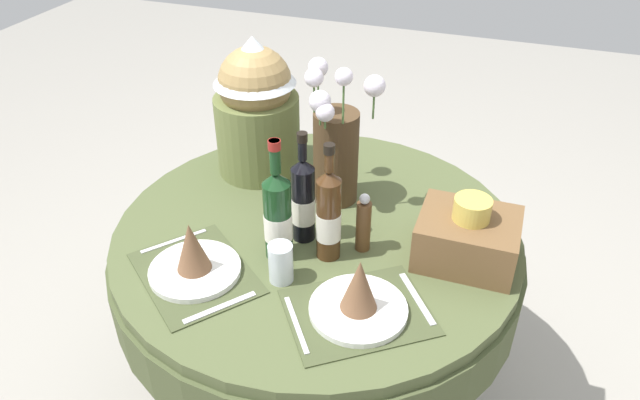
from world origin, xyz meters
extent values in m
plane|color=#9E998E|center=(0.00, 0.00, 0.00)|extent=(8.00, 8.00, 0.00)
cylinder|color=#4C5633|center=(0.00, 0.00, 0.71)|extent=(1.17, 1.17, 0.04)
cylinder|color=#464F2E|center=(0.00, 0.00, 0.61)|extent=(1.19, 1.19, 0.16)
cylinder|color=black|center=(0.00, 0.00, 0.36)|extent=(0.12, 0.12, 0.66)
cylinder|color=black|center=(0.00, 0.00, 0.01)|extent=(0.58, 0.58, 0.03)
cube|color=#41492B|center=(-0.23, -0.29, 0.73)|extent=(0.43, 0.42, 0.00)
cylinder|color=white|center=(-0.23, -0.29, 0.74)|extent=(0.24, 0.24, 0.02)
cone|color=brown|center=(-0.23, -0.29, 0.82)|extent=(0.09, 0.09, 0.14)
cube|color=silver|center=(-0.35, -0.20, 0.73)|extent=(0.13, 0.16, 0.00)
cube|color=silver|center=(-0.11, -0.39, 0.73)|extent=(0.13, 0.16, 0.00)
cube|color=#41492B|center=(0.21, -0.29, 0.73)|extent=(0.43, 0.41, 0.00)
cylinder|color=white|center=(0.21, -0.29, 0.74)|extent=(0.24, 0.24, 0.02)
cone|color=brown|center=(0.21, -0.29, 0.82)|extent=(0.09, 0.09, 0.14)
cube|color=silver|center=(0.08, -0.38, 0.73)|extent=(0.12, 0.16, 0.00)
cube|color=silver|center=(0.34, -0.20, 0.73)|extent=(0.12, 0.16, 0.00)
cylinder|color=#47331E|center=(0.00, 0.17, 0.87)|extent=(0.14, 0.14, 0.29)
sphere|color=silver|center=(-0.02, 0.09, 1.09)|extent=(0.06, 0.06, 0.06)
cylinder|color=#4C7038|center=(-0.02, 0.09, 1.04)|extent=(0.01, 0.01, 0.05)
sphere|color=silver|center=(0.11, 0.17, 1.12)|extent=(0.06, 0.06, 0.06)
cylinder|color=#4C7038|center=(0.11, 0.17, 1.06)|extent=(0.01, 0.01, 0.08)
sphere|color=silver|center=(-0.06, 0.15, 1.12)|extent=(0.05, 0.05, 0.05)
cylinder|color=#4C7038|center=(-0.06, 0.15, 1.06)|extent=(0.01, 0.01, 0.09)
sphere|color=silver|center=(-0.09, 0.26, 1.11)|extent=(0.06, 0.06, 0.06)
cylinder|color=#4C7038|center=(-0.09, 0.26, 1.05)|extent=(0.01, 0.01, 0.07)
sphere|color=silver|center=(0.04, 0.11, 1.15)|extent=(0.05, 0.05, 0.05)
cylinder|color=#4C7038|center=(0.04, 0.11, 1.08)|extent=(0.01, 0.01, 0.12)
sphere|color=silver|center=(0.00, 0.07, 1.07)|extent=(0.05, 0.05, 0.05)
cylinder|color=#4C7038|center=(0.00, 0.07, 1.03)|extent=(0.01, 0.01, 0.03)
cylinder|color=black|center=(-0.02, -0.05, 0.84)|extent=(0.06, 0.06, 0.22)
cylinder|color=silver|center=(-0.02, -0.05, 0.82)|extent=(0.07, 0.07, 0.08)
cone|color=black|center=(-0.02, -0.05, 0.97)|extent=(0.06, 0.06, 0.03)
cylinder|color=black|center=(-0.02, -0.05, 1.02)|extent=(0.02, 0.02, 0.08)
cylinder|color=black|center=(-0.02, -0.05, 1.05)|extent=(0.03, 0.03, 0.02)
cylinder|color=#143819|center=(-0.06, -0.14, 0.84)|extent=(0.07, 0.07, 0.23)
cylinder|color=silver|center=(-0.06, -0.14, 0.82)|extent=(0.08, 0.08, 0.08)
cone|color=#143819|center=(-0.06, -0.14, 0.97)|extent=(0.07, 0.07, 0.03)
cylinder|color=#143819|center=(-0.06, -0.14, 1.03)|extent=(0.03, 0.03, 0.09)
cylinder|color=maroon|center=(-0.06, -0.14, 1.07)|extent=(0.03, 0.03, 0.02)
cylinder|color=#422814|center=(0.07, -0.10, 0.85)|extent=(0.07, 0.07, 0.24)
cylinder|color=silver|center=(0.07, -0.10, 0.83)|extent=(0.07, 0.07, 0.08)
cone|color=#422814|center=(0.07, -0.10, 0.98)|extent=(0.07, 0.07, 0.03)
cylinder|color=#422814|center=(0.07, -0.10, 1.03)|extent=(0.02, 0.02, 0.08)
cylinder|color=black|center=(0.07, -0.10, 1.06)|extent=(0.03, 0.03, 0.02)
cylinder|color=silver|center=(-0.01, -0.24, 0.78)|extent=(0.06, 0.06, 0.11)
cylinder|color=brown|center=(0.15, -0.04, 0.80)|extent=(0.04, 0.04, 0.15)
sphere|color=#B7B7BC|center=(0.15, -0.04, 0.89)|extent=(0.03, 0.03, 0.03)
cylinder|color=olive|center=(-0.29, 0.25, 0.86)|extent=(0.27, 0.27, 0.26)
sphere|color=#9E7F4C|center=(-0.29, 0.25, 1.03)|extent=(0.23, 0.23, 0.23)
cone|color=silver|center=(-0.29, 0.25, 1.11)|extent=(0.26, 0.26, 0.15)
cube|color=brown|center=(0.42, 0.01, 0.79)|extent=(0.26, 0.22, 0.13)
cylinder|color=gold|center=(0.42, 0.01, 0.89)|extent=(0.10, 0.10, 0.06)
camera|label=1|loc=(0.48, -1.32, 1.78)|focal=34.01mm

